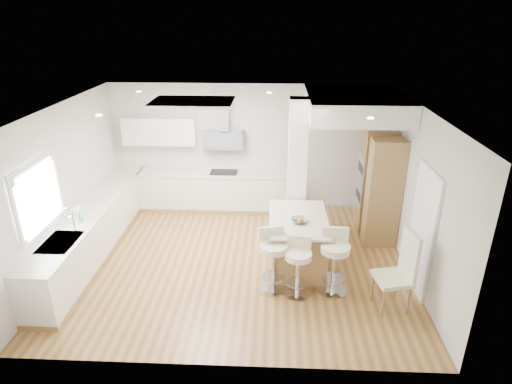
# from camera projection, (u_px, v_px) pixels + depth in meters

# --- Properties ---
(ground) EXTENTS (6.00, 6.00, 0.00)m
(ground) POSITION_uv_depth(u_px,v_px,m) (239.00, 261.00, 7.81)
(ground) COLOR #9E703A
(ground) RESTS_ON ground
(ceiling) EXTENTS (6.00, 5.00, 0.02)m
(ceiling) POSITION_uv_depth(u_px,v_px,m) (239.00, 261.00, 7.81)
(ceiling) COLOR white
(ceiling) RESTS_ON ground
(wall_back) EXTENTS (6.00, 0.04, 2.80)m
(wall_back) POSITION_uv_depth(u_px,v_px,m) (247.00, 147.00, 9.56)
(wall_back) COLOR beige
(wall_back) RESTS_ON ground
(wall_left) EXTENTS (0.04, 5.00, 2.80)m
(wall_left) POSITION_uv_depth(u_px,v_px,m) (65.00, 187.00, 7.39)
(wall_left) COLOR beige
(wall_left) RESTS_ON ground
(wall_right) EXTENTS (0.04, 5.00, 2.80)m
(wall_right) POSITION_uv_depth(u_px,v_px,m) (416.00, 194.00, 7.14)
(wall_right) COLOR beige
(wall_right) RESTS_ON ground
(skylight) EXTENTS (4.10, 2.10, 0.06)m
(skylight) POSITION_uv_depth(u_px,v_px,m) (193.00, 102.00, 7.31)
(skylight) COLOR white
(skylight) RESTS_ON ground
(window_left) EXTENTS (0.06, 1.28, 1.07)m
(window_left) POSITION_uv_depth(u_px,v_px,m) (37.00, 192.00, 6.45)
(window_left) COLOR white
(window_left) RESTS_ON ground
(doorway_right) EXTENTS (0.05, 1.00, 2.10)m
(doorway_right) POSITION_uv_depth(u_px,v_px,m) (422.00, 232.00, 6.74)
(doorway_right) COLOR #4C453C
(doorway_right) RESTS_ON ground
(counter_left) EXTENTS (0.63, 4.50, 1.35)m
(counter_left) POSITION_uv_depth(u_px,v_px,m) (95.00, 230.00, 7.96)
(counter_left) COLOR #A17945
(counter_left) RESTS_ON ground
(counter_back) EXTENTS (3.62, 0.63, 2.50)m
(counter_back) POSITION_uv_depth(u_px,v_px,m) (206.00, 180.00, 9.62)
(counter_back) COLOR #A17945
(counter_back) RESTS_ON ground
(pillar) EXTENTS (0.35, 0.35, 2.80)m
(pillar) POSITION_uv_depth(u_px,v_px,m) (297.00, 172.00, 8.09)
(pillar) COLOR white
(pillar) RESTS_ON ground
(soffit) EXTENTS (1.78, 2.20, 0.40)m
(soffit) POSITION_uv_depth(u_px,v_px,m) (355.00, 104.00, 7.99)
(soffit) COLOR white
(soffit) RESTS_ON ground
(oven_column) EXTENTS (0.63, 1.21, 2.10)m
(oven_column) POSITION_uv_depth(u_px,v_px,m) (378.00, 185.00, 8.42)
(oven_column) COLOR #A17945
(oven_column) RESTS_ON ground
(peninsula) EXTENTS (1.01, 1.52, 0.99)m
(peninsula) POSITION_uv_depth(u_px,v_px,m) (297.00, 241.00, 7.55)
(peninsula) COLOR #A17945
(peninsula) RESTS_ON ground
(bar_stool_a) EXTENTS (0.58, 0.58, 1.06)m
(bar_stool_a) POSITION_uv_depth(u_px,v_px,m) (273.00, 257.00, 6.82)
(bar_stool_a) COLOR silver
(bar_stool_a) RESTS_ON ground
(bar_stool_b) EXTENTS (0.49, 0.49, 0.99)m
(bar_stool_b) POSITION_uv_depth(u_px,v_px,m) (298.00, 264.00, 6.70)
(bar_stool_b) COLOR silver
(bar_stool_b) RESTS_ON ground
(bar_stool_c) EXTENTS (0.50, 0.50, 1.08)m
(bar_stool_c) POSITION_uv_depth(u_px,v_px,m) (334.00, 258.00, 6.76)
(bar_stool_c) COLOR silver
(bar_stool_c) RESTS_ON ground
(dining_chair) EXTENTS (0.59, 0.59, 1.29)m
(dining_chair) POSITION_uv_depth(u_px,v_px,m) (401.00, 268.00, 6.34)
(dining_chair) COLOR beige
(dining_chair) RESTS_ON ground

